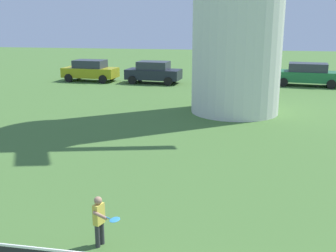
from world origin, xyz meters
TOP-DOWN VIEW (x-y plane):
  - player_far at (-1.11, 3.76)m, footprint 0.64×0.60m
  - parked_car_mustard at (-9.56, 25.23)m, footprint 4.09×2.11m
  - parked_car_black at (-4.71, 25.06)m, footprint 4.00×2.15m
  - parked_car_cream at (0.96, 25.79)m, footprint 4.41×2.52m
  - parked_car_green at (5.95, 25.82)m, footprint 4.66×2.33m

SIDE VIEW (x-z plane):
  - player_far at x=-1.11m, z-range 0.07..1.13m
  - parked_car_black at x=-4.71m, z-range 0.03..1.59m
  - parked_car_mustard at x=-9.56m, z-range 0.03..1.59m
  - parked_car_cream at x=0.96m, z-range 0.03..1.59m
  - parked_car_green at x=5.95m, z-range 0.03..1.59m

